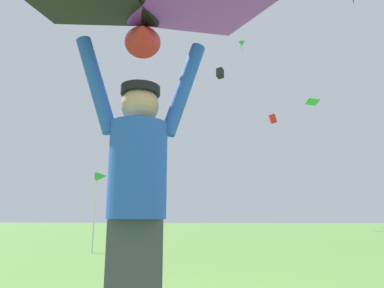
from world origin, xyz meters
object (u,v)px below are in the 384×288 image
distant_kite_green_high_left (312,102)px  distant_kite_black_overhead_distant (220,73)px  kite_flyer_person (137,198)px  distant_kite_green_mid_right (242,44)px  marker_flag (100,182)px  held_stunt_kite (143,6)px  distant_kite_red_mid_left (273,119)px

distant_kite_green_high_left → distant_kite_black_overhead_distant: distant_kite_black_overhead_distant is taller
kite_flyer_person → distant_kite_green_mid_right: size_ratio=1.36×
kite_flyer_person → marker_flag: marker_flag is taller
held_stunt_kite → marker_flag: size_ratio=0.94×
distant_kite_green_high_left → distant_kite_black_overhead_distant: 11.13m
distant_kite_green_high_left → distant_kite_green_mid_right: (-4.15, 13.08, 11.64)m
kite_flyer_person → distant_kite_green_high_left: size_ratio=1.79×
distant_kite_green_high_left → held_stunt_kite: bearing=-105.7°
distant_kite_green_high_left → distant_kite_green_mid_right: 17.99m
kite_flyer_person → held_stunt_kite: (0.02, -0.08, 1.18)m
kite_flyer_person → distant_kite_red_mid_left: distant_kite_red_mid_left is taller
distant_kite_black_overhead_distant → distant_kite_red_mid_left: (5.41, 7.03, -2.57)m
distant_kite_red_mid_left → distant_kite_green_mid_right: (-3.11, -1.10, 8.63)m
kite_flyer_person → marker_flag: bearing=114.0°
distant_kite_green_high_left → distant_kite_red_mid_left: 14.53m
distant_kite_green_mid_right → distant_kite_black_overhead_distant: bearing=-111.2°
marker_flag → distant_kite_red_mid_left: bearing=75.0°
distant_kite_black_overhead_distant → distant_kite_red_mid_left: distant_kite_black_overhead_distant is taller
marker_flag → held_stunt_kite: bearing=-66.2°
held_stunt_kite → distant_kite_black_overhead_distant: distant_kite_black_overhead_distant is taller
held_stunt_kite → distant_kite_green_mid_right: 38.46m
distant_kite_red_mid_left → distant_kite_green_mid_right: bearing=-160.5°
kite_flyer_person → distant_kite_green_mid_right: bearing=87.1°
marker_flag → distant_kite_black_overhead_distant: bearing=84.0°
distant_kite_green_mid_right → held_stunt_kite: bearing=-92.9°
kite_flyer_person → distant_kite_black_overhead_distant: bearing=91.1°
distant_kite_red_mid_left → distant_kite_black_overhead_distant: bearing=-127.6°
distant_kite_green_mid_right → marker_flag: bearing=-99.4°
distant_kite_red_mid_left → distant_kite_green_mid_right: size_ratio=0.89×
distant_kite_red_mid_left → marker_flag: bearing=-105.0°
distant_kite_red_mid_left → marker_flag: size_ratio=0.63×
distant_kite_red_mid_left → marker_flag: 31.19m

